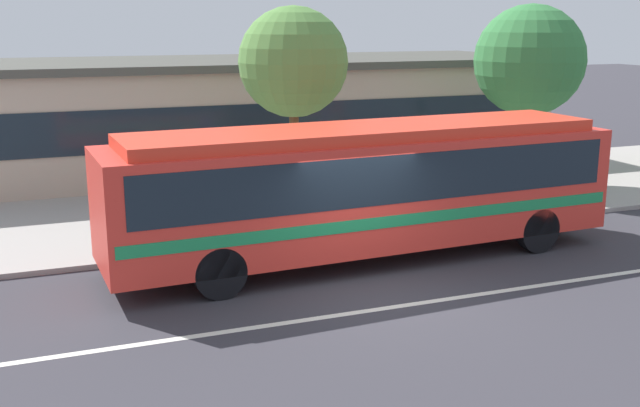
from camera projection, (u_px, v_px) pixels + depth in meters
The scene contains 10 objects.
ground_plane at pixel (374, 293), 14.46m from camera, with size 120.00×120.00×0.00m, color #35333A.
sidewalk_slab at pixel (261, 205), 21.11m from camera, with size 60.00×8.00×0.12m, color #9E9792.
lane_stripe_center at pixel (392, 307), 13.74m from camera, with size 56.00×0.16×0.01m, color silver.
transit_bus at pixel (366, 183), 16.13m from camera, with size 11.18×2.90×2.90m.
pedestrian_waiting_near_sign at pixel (303, 186), 18.54m from camera, with size 0.38×0.38×1.68m.
pedestrian_walking_along_curb at pixel (501, 179), 19.51m from camera, with size 0.47×0.47×1.65m.
bus_stop_sign at pixel (449, 156), 18.79m from camera, with size 0.15×0.44×2.60m.
street_tree_near_stop at pixel (293, 63), 19.59m from camera, with size 2.85×2.85×5.30m.
street_tree_mid_block at pixel (530, 61), 22.44m from camera, with size 3.26×3.26×5.41m.
station_building at pixel (248, 113), 26.58m from camera, with size 20.92×7.13×3.76m.
Camera 1 is at (-5.87, -12.37, 5.05)m, focal length 42.73 mm.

